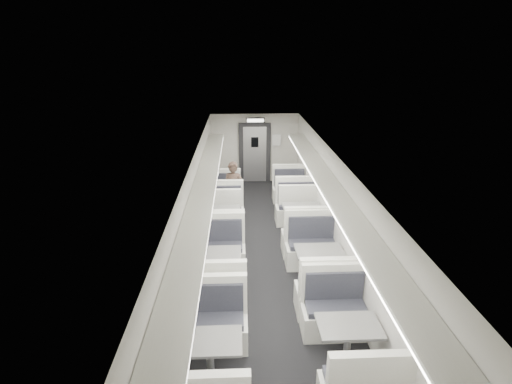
{
  "coord_description": "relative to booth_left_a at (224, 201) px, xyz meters",
  "views": [
    {
      "loc": [
        -0.56,
        -7.57,
        4.57
      ],
      "look_at": [
        -0.14,
        1.83,
        1.11
      ],
      "focal_mm": 28.0,
      "sensor_mm": 36.0,
      "label": 1
    }
  ],
  "objects": [
    {
      "name": "passenger",
      "position": [
        0.28,
        -0.33,
        0.46
      ],
      "size": [
        0.68,
        0.55,
        1.62
      ],
      "primitive_type": "imported",
      "rotation": [
        0.0,
        0.0,
        -0.32
      ],
      "color": "black",
      "rests_on": "room"
    },
    {
      "name": "booth_right_d",
      "position": [
        2.0,
        -6.02,
        0.05
      ],
      "size": [
        1.1,
        2.23,
        1.19
      ],
      "color": "silver",
      "rests_on": "room"
    },
    {
      "name": "exit_sign",
      "position": [
        1.0,
        2.31,
        1.93
      ],
      "size": [
        0.62,
        0.12,
        0.16
      ],
      "color": "black",
      "rests_on": "room"
    },
    {
      "name": "vestibule_door",
      "position": [
        1.0,
        2.8,
        0.69
      ],
      "size": [
        1.1,
        0.13,
        2.1
      ],
      "color": "black",
      "rests_on": "room"
    },
    {
      "name": "booth_left_b",
      "position": [
        0.0,
        -1.61,
        0.05
      ],
      "size": [
        1.1,
        2.23,
        1.19
      ],
      "color": "silver",
      "rests_on": "room"
    },
    {
      "name": "luggage_rack_right",
      "position": [
        2.24,
        -3.43,
        1.56
      ],
      "size": [
        0.46,
        10.4,
        0.09
      ],
      "color": "silver",
      "rests_on": "room"
    },
    {
      "name": "booth_left_a",
      "position": [
        0.0,
        0.0,
        0.0
      ],
      "size": [
        0.98,
        1.98,
        1.06
      ],
      "color": "silver",
      "rests_on": "room"
    },
    {
      "name": "luggage_rack_left",
      "position": [
        -0.24,
        -3.43,
        1.56
      ],
      "size": [
        0.46,
        10.4,
        0.09
      ],
      "color": "silver",
      "rests_on": "room"
    },
    {
      "name": "wall_notice",
      "position": [
        1.75,
        2.79,
        1.15
      ],
      "size": [
        0.32,
        0.02,
        0.4
      ],
      "primitive_type": "cube",
      "color": "silver",
      "rests_on": "room"
    },
    {
      "name": "booth_left_d",
      "position": [
        0.0,
        -6.24,
        0.04
      ],
      "size": [
        1.08,
        2.19,
        1.17
      ],
      "color": "silver",
      "rests_on": "room"
    },
    {
      "name": "window_b",
      "position": [
        -0.49,
        -1.93,
        1.0
      ],
      "size": [
        0.02,
        1.18,
        0.84
      ],
      "primitive_type": "cube",
      "color": "black",
      "rests_on": "room"
    },
    {
      "name": "booth_right_b",
      "position": [
        2.0,
        -1.61,
        0.07
      ],
      "size": [
        1.16,
        2.34,
        1.25
      ],
      "color": "silver",
      "rests_on": "room"
    },
    {
      "name": "window_d",
      "position": [
        -0.49,
        -6.33,
        1.0
      ],
      "size": [
        0.02,
        1.18,
        0.84
      ],
      "primitive_type": "cube",
      "color": "black",
      "rests_on": "room"
    },
    {
      "name": "booth_right_c",
      "position": [
        2.0,
        -3.83,
        0.06
      ],
      "size": [
        1.13,
        2.29,
        1.23
      ],
      "color": "silver",
      "rests_on": "room"
    },
    {
      "name": "room",
      "position": [
        1.0,
        -3.13,
        0.85
      ],
      "size": [
        3.24,
        12.24,
        2.64
      ],
      "color": "black",
      "rests_on": "ground"
    },
    {
      "name": "booth_right_a",
      "position": [
        2.0,
        0.11,
        0.02
      ],
      "size": [
        1.04,
        2.11,
        1.13
      ],
      "color": "silver",
      "rests_on": "room"
    },
    {
      "name": "booth_left_c",
      "position": [
        0.0,
        -3.8,
        0.04
      ],
      "size": [
        1.1,
        2.23,
        1.19
      ],
      "color": "silver",
      "rests_on": "room"
    },
    {
      "name": "window_c",
      "position": [
        -0.49,
        -4.13,
        1.0
      ],
      "size": [
        0.02,
        1.18,
        0.84
      ],
      "primitive_type": "cube",
      "color": "black",
      "rests_on": "room"
    },
    {
      "name": "window_a",
      "position": [
        -0.49,
        0.27,
        1.0
      ],
      "size": [
        0.02,
        1.18,
        0.84
      ],
      "primitive_type": "cube",
      "color": "black",
      "rests_on": "room"
    }
  ]
}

